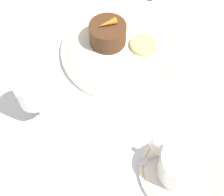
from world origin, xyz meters
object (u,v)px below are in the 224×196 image
(wine_glass, at_px, (33,94))
(dessert_cake, at_px, (108,34))
(fork, at_px, (55,18))
(dinner_plate, at_px, (121,50))
(coffee_cup, at_px, (182,165))

(wine_glass, bearing_deg, dessert_cake, -89.56)
(wine_glass, relative_size, fork, 0.62)
(wine_glass, bearing_deg, dinner_plate, -98.59)
(fork, distance_m, dessert_cake, 0.16)
(dinner_plate, height_order, fork, dinner_plate)
(fork, bearing_deg, dinner_plate, -177.76)
(dessert_cake, bearing_deg, fork, 2.46)
(fork, height_order, dessert_cake, dessert_cake)
(wine_glass, bearing_deg, coffee_cup, -168.87)
(dinner_plate, xyz_separation_m, wine_glass, (0.03, 0.23, 0.07))
(dinner_plate, distance_m, coffee_cup, 0.31)
(wine_glass, relative_size, dessert_cake, 1.37)
(dinner_plate, distance_m, dessert_cake, 0.05)
(wine_glass, distance_m, dessert_cake, 0.23)
(dinner_plate, bearing_deg, coffee_cup, 145.12)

